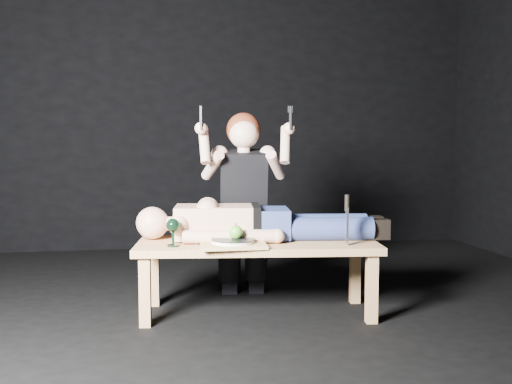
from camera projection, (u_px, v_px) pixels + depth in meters
ground at (276, 317)px, 3.55m from camera, size 5.00×5.00×0.00m
back_wall at (225, 98)px, 5.88m from camera, size 5.00×0.00×5.00m
table at (257, 278)px, 3.60m from camera, size 1.51×0.71×0.45m
lying_man at (263, 218)px, 3.68m from camera, size 1.47×0.60×0.26m
kneeling_woman at (243, 202)px, 4.05m from camera, size 0.75×0.83×1.29m
serving_tray at (233, 245)px, 3.41m from camera, size 0.38×0.28×0.02m
plate at (233, 241)px, 3.41m from camera, size 0.26×0.26×0.02m
apple at (236, 232)px, 3.41m from camera, size 0.08×0.08×0.08m
goblet at (173, 232)px, 3.41m from camera, size 0.09×0.09×0.16m
fork_flat at (198, 246)px, 3.42m from camera, size 0.03×0.16×0.01m
knife_flat at (264, 245)px, 3.43m from camera, size 0.03×0.16×0.01m
spoon_flat at (260, 244)px, 3.47m from camera, size 0.10×0.13×0.01m
carving_knife at (347, 220)px, 3.44m from camera, size 0.04×0.05×0.30m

